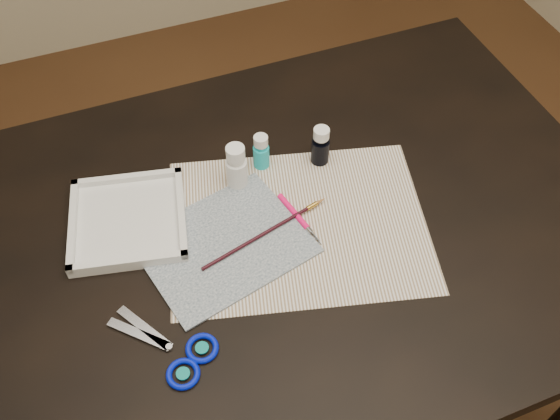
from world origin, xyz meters
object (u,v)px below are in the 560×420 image
object	(u,v)px
scissors	(157,345)
palette_tray	(128,220)
paint_bottle_cyan	(261,151)
canvas	(224,245)
paper	(298,224)
paint_bottle_navy	(321,146)
paint_bottle_white	(237,167)

from	to	relation	value
scissors	palette_tray	distance (m)	0.26
palette_tray	paint_bottle_cyan	bearing A→B (deg)	10.14
paint_bottle_cyan	canvas	bearing A→B (deg)	-129.26
canvas	scissors	bearing A→B (deg)	-136.98
paper	paint_bottle_navy	bearing A→B (deg)	53.00
canvas	scissors	xyz separation A→B (m)	(-0.16, -0.15, 0.00)
paper	canvas	xyz separation A→B (m)	(-0.14, 0.00, 0.00)
paint_bottle_cyan	paint_bottle_navy	xyz separation A→B (m)	(0.11, -0.03, 0.00)
paint_bottle_navy	palette_tray	distance (m)	0.39
paper	scissors	world-z (taller)	scissors
paint_bottle_navy	scissors	bearing A→B (deg)	-145.35
paint_bottle_cyan	paint_bottle_navy	size ratio (longest dim) A/B	0.90
paint_bottle_cyan	scissors	distance (m)	0.43
paper	paint_bottle_white	world-z (taller)	paint_bottle_white
canvas	paint_bottle_white	world-z (taller)	paint_bottle_white
paint_bottle_white	palette_tray	size ratio (longest dim) A/B	0.48
paint_bottle_white	scissors	world-z (taller)	paint_bottle_white
paper	paint_bottle_navy	distance (m)	0.17
canvas	scissors	distance (m)	0.22
scissors	palette_tray	world-z (taller)	palette_tray
paint_bottle_navy	palette_tray	xyz separation A→B (m)	(-0.39, -0.02, -0.03)
paper	paint_bottle_navy	size ratio (longest dim) A/B	5.43
paint_bottle_navy	canvas	bearing A→B (deg)	-151.99
paint_bottle_cyan	paint_bottle_white	bearing A→B (deg)	-153.39
canvas	palette_tray	xyz separation A→B (m)	(-0.15, 0.11, 0.01)
paint_bottle_cyan	palette_tray	bearing A→B (deg)	-169.86
canvas	paint_bottle_white	distance (m)	0.16
paint_bottle_navy	scissors	world-z (taller)	paint_bottle_navy
scissors	paint_bottle_cyan	bearing A→B (deg)	-88.03
paper	scissors	size ratio (longest dim) A/B	2.26
paint_bottle_white	scissors	bearing A→B (deg)	-129.56
paper	palette_tray	xyz separation A→B (m)	(-0.29, 0.12, 0.01)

